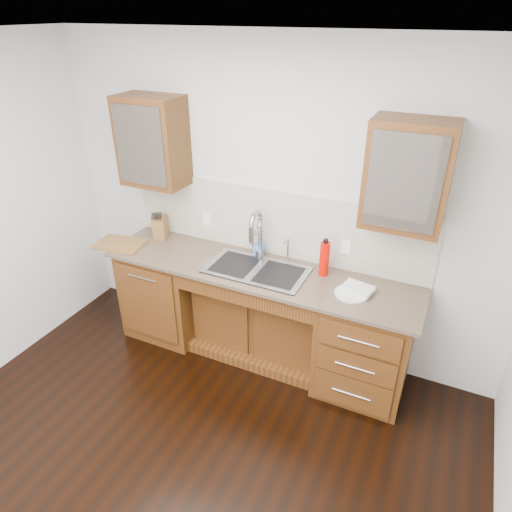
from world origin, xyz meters
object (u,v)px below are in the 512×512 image
at_px(soap_bottle, 259,247).
at_px(knife_block, 160,227).
at_px(plate, 351,294).
at_px(cutting_board, 120,244).
at_px(water_bottle, 324,259).

relative_size(soap_bottle, knife_block, 0.82).
distance_m(soap_bottle, plate, 0.94).
distance_m(plate, cutting_board, 2.13).
bearing_deg(cutting_board, plate, 2.40).
bearing_deg(soap_bottle, plate, -4.03).
bearing_deg(soap_bottle, knife_block, -162.90).
xyz_separation_m(plate, knife_block, (-1.88, 0.21, 0.09)).
relative_size(soap_bottle, water_bottle, 0.55).
bearing_deg(cutting_board, soap_bottle, 16.52).
height_order(plate, cutting_board, cutting_board).
height_order(knife_block, cutting_board, knife_block).
bearing_deg(cutting_board, water_bottle, 8.74).
distance_m(water_bottle, knife_block, 1.60).
relative_size(water_bottle, cutting_board, 0.67).
height_order(water_bottle, plate, water_bottle).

